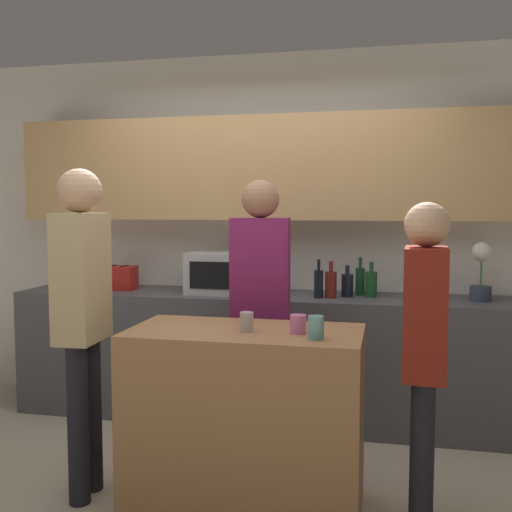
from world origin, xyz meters
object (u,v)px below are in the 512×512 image
Objects in this scene: cup_2 at (298,324)px; bottle_4 at (371,284)px; bottle_3 at (360,281)px; person_center at (82,303)px; person_right at (260,296)px; cup_1 at (247,322)px; toaster at (119,278)px; bottle_2 at (347,285)px; microwave at (225,273)px; bottle_1 at (331,284)px; person_left at (424,341)px; potted_plant at (481,272)px; bottle_0 at (319,283)px; cup_0 at (316,328)px.

bottle_4 is at bearing 77.51° from cup_2.
bottle_3 is 2.03m from person_center.
person_right is (-0.54, -0.89, 0.00)m from bottle_3.
person_center is (-1.36, -1.50, 0.03)m from bottle_3.
toaster is at bearing 134.06° from cup_1.
microwave is at bearing -179.44° from bottle_2.
toaster is 1.50m from person_right.
bottle_1 is at bearing 134.86° from person_center.
bottle_3 is 0.17× the size of person_left.
person_left is at bearing -107.60° from potted_plant.
person_center is 1.02m from person_right.
person_right reaches higher than toaster.
bottle_2 is at bearing 30.13° from bottle_0.
cup_0 is (-0.21, -1.50, -0.02)m from bottle_4.
person_center is (-0.88, -0.00, 0.06)m from cup_1.
bottle_1 is 0.27m from bottle_3.
bottle_1 is 0.15× the size of person_right.
bottle_0 is 0.16× the size of person_right.
bottle_0 is 0.73m from person_right.
person_center is at bearing -132.29° from bottle_3.
bottle_2 reaches higher than cup_0.
bottle_3 is at bearing 85.42° from cup_0.
cup_1 is at bearing -107.83° from bottle_3.
bottle_1 is (-0.99, -0.08, -0.10)m from potted_plant.
bottle_2 is at bearing 88.34° from cup_0.
bottle_0 is 0.99× the size of bottle_3.
bottle_0 is 1.09× the size of bottle_4.
toaster is 0.96× the size of bottle_0.
microwave is 5.73× the size of cup_2.
bottle_2 is 1.89m from person_center.
bottle_2 is 0.13× the size of person_center.
cup_0 reaches higher than cup_1.
potted_plant is at bearing 0.05° from microwave.
bottle_3 is 1.57m from cup_1.
toaster is 1.18× the size of bottle_2.
toaster is 0.15× the size of person_right.
bottle_2 is at bearing 0.24° from toaster.
cup_2 is (-0.14, -1.38, -0.02)m from bottle_2.
microwave is at bearing -65.23° from person_right.
cup_0 is 1.21× the size of cup_2.
cup_0 is at bearing -83.93° from bottle_0.
person_left is 0.90× the size of person_center.
cup_1 is (0.49, -1.38, -0.08)m from microwave.
person_left is (0.45, -1.39, -0.08)m from bottle_2.
potted_plant reaches higher than cup_2.
person_right is (-0.62, -0.80, 0.01)m from bottle_4.
person_center reaches higher than cup_2.
toaster is 1.93m from cup_1.
bottle_4 is at bearing 130.97° from person_center.
toaster is at bearing 177.21° from bottle_1.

